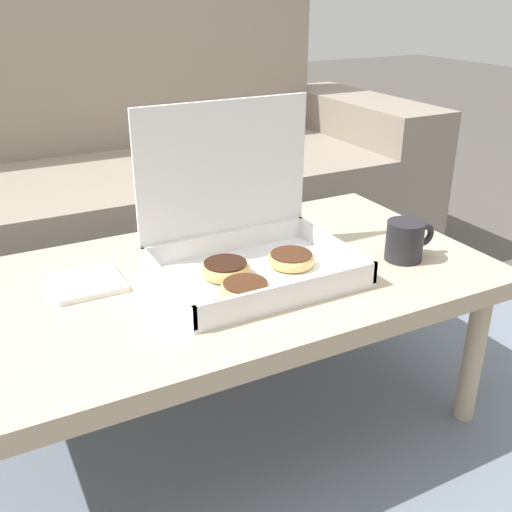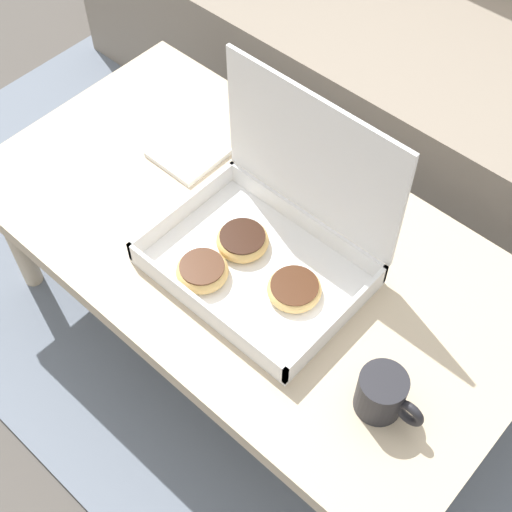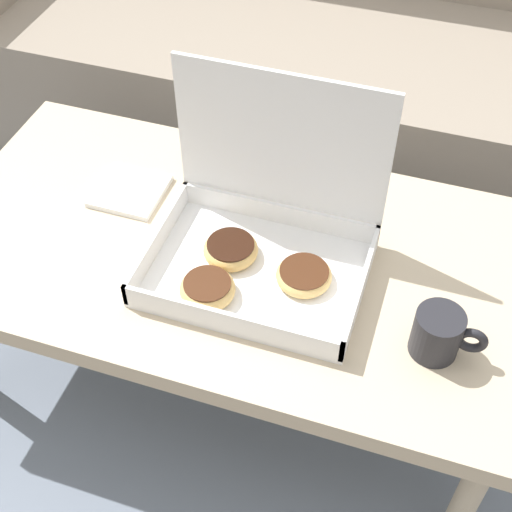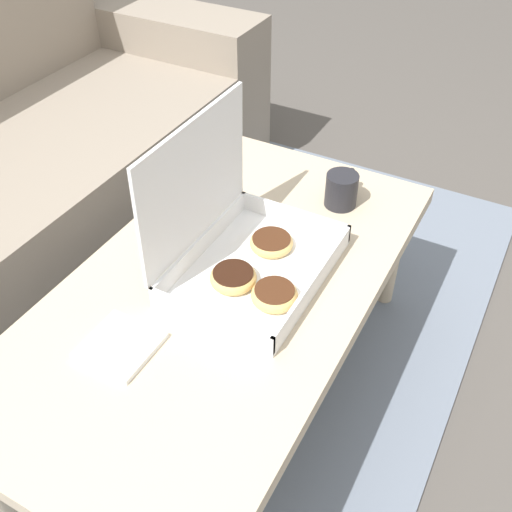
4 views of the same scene
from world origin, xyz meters
name	(u,v)px [view 4 (image 4 of 4)]	position (x,y,z in m)	size (l,w,h in m)	color
ground_plane	(197,378)	(0.00, 0.00, 0.00)	(12.00, 12.00, 0.00)	#514C47
area_rug	(105,335)	(0.00, 0.30, 0.01)	(2.29, 1.82, 0.01)	slate
coffee_table	(222,295)	(0.00, -0.09, 0.34)	(1.12, 0.60, 0.38)	#C6B293
pastry_box	(242,248)	(0.06, -0.11, 0.44)	(0.38, 0.28, 0.33)	white
coffee_mug	(342,189)	(0.39, -0.20, 0.42)	(0.12, 0.08, 0.08)	#232328
napkin_stack	(120,346)	(-0.24, -0.01, 0.39)	(0.13, 0.13, 0.01)	white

